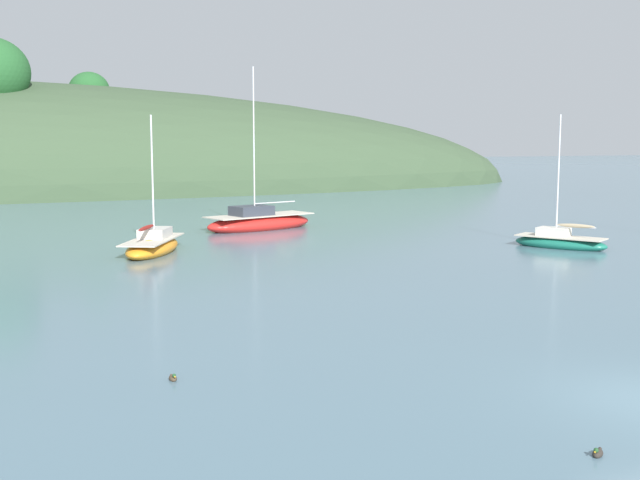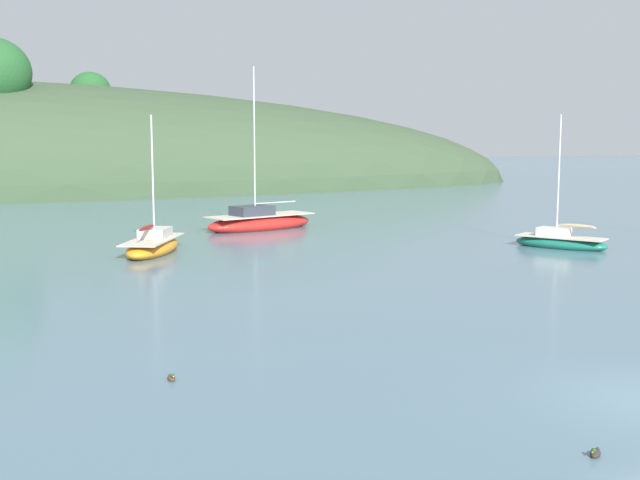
% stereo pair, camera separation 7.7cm
% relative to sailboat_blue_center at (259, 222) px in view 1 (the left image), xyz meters
% --- Properties ---
extents(sailboat_blue_center, '(8.10, 4.84, 10.43)m').
position_rel_sailboat_blue_center_xyz_m(sailboat_blue_center, '(0.00, 0.00, 0.00)').
color(sailboat_blue_center, red).
rests_on(sailboat_blue_center, ground).
extents(sailboat_orange_cutter, '(4.49, 6.22, 7.13)m').
position_rel_sailboat_blue_center_xyz_m(sailboat_orange_cutter, '(-8.16, -8.11, -0.08)').
color(sailboat_orange_cutter, orange).
rests_on(sailboat_orange_cutter, ground).
extents(sailboat_black_sloop, '(4.00, 5.09, 7.16)m').
position_rel_sailboat_blue_center_xyz_m(sailboat_black_sloop, '(12.19, -14.16, -0.12)').
color(sailboat_black_sloop, '#196B56').
rests_on(sailboat_black_sloop, ground).
extents(duck_lone_left, '(0.39, 0.35, 0.24)m').
position_rel_sailboat_blue_center_xyz_m(duck_lone_left, '(-5.24, -37.12, -0.40)').
color(duck_lone_left, '#2D2823').
rests_on(duck_lone_left, ground).
extents(duck_trailing, '(0.19, 0.42, 0.24)m').
position_rel_sailboat_blue_center_xyz_m(duck_trailing, '(-11.51, -29.68, -0.40)').
color(duck_trailing, '#473828').
rests_on(duck_trailing, ground).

